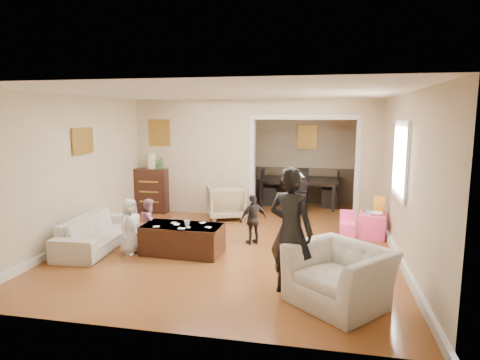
% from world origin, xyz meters
% --- Properties ---
extents(floor, '(7.00, 7.00, 0.00)m').
position_xyz_m(floor, '(0.00, 0.00, 0.00)').
color(floor, '#AB622C').
rests_on(floor, ground).
extents(partition_left, '(2.75, 0.18, 2.60)m').
position_xyz_m(partition_left, '(-1.38, 1.80, 1.30)').
color(partition_left, beige).
rests_on(partition_left, ground).
extents(partition_right, '(0.55, 0.18, 2.60)m').
position_xyz_m(partition_right, '(2.48, 1.80, 1.30)').
color(partition_right, beige).
rests_on(partition_right, ground).
extents(partition_header, '(2.22, 0.18, 0.35)m').
position_xyz_m(partition_header, '(1.10, 1.80, 2.42)').
color(partition_header, beige).
rests_on(partition_header, partition_right).
extents(window_pane, '(0.03, 0.95, 1.10)m').
position_xyz_m(window_pane, '(2.73, -0.40, 1.55)').
color(window_pane, white).
rests_on(window_pane, ground).
extents(framed_art_partition, '(0.45, 0.03, 0.55)m').
position_xyz_m(framed_art_partition, '(-2.20, 1.70, 1.85)').
color(framed_art_partition, brown).
rests_on(framed_art_partition, partition_left).
extents(framed_art_sofa_wall, '(0.03, 0.55, 0.40)m').
position_xyz_m(framed_art_sofa_wall, '(-2.71, -0.60, 1.80)').
color(framed_art_sofa_wall, brown).
extents(framed_art_alcove, '(0.45, 0.03, 0.55)m').
position_xyz_m(framed_art_alcove, '(1.10, 3.44, 1.70)').
color(framed_art_alcove, brown).
extents(sofa, '(0.84, 1.92, 0.55)m').
position_xyz_m(sofa, '(-2.23, -1.05, 0.27)').
color(sofa, beige).
rests_on(sofa, ground).
extents(armchair_back, '(1.03, 1.04, 0.73)m').
position_xyz_m(armchair_back, '(-0.56, 1.38, 0.37)').
color(armchair_back, tan).
rests_on(armchair_back, ground).
extents(armchair_front, '(1.44, 1.42, 0.70)m').
position_xyz_m(armchair_front, '(1.75, -2.46, 0.35)').
color(armchair_front, beige).
rests_on(armchair_front, ground).
extents(dresser, '(0.75, 0.42, 1.03)m').
position_xyz_m(dresser, '(-2.38, 1.62, 0.51)').
color(dresser, '#361710').
rests_on(dresser, ground).
extents(table_lamp, '(0.22, 0.22, 0.36)m').
position_xyz_m(table_lamp, '(-2.38, 1.62, 1.21)').
color(table_lamp, '#EBE6C0').
rests_on(table_lamp, dresser).
extents(potted_plant, '(0.25, 0.22, 0.28)m').
position_xyz_m(potted_plant, '(-2.18, 1.62, 1.17)').
color(potted_plant, '#468038').
rests_on(potted_plant, dresser).
extents(coffee_table, '(1.31, 0.70, 0.48)m').
position_xyz_m(coffee_table, '(-0.70, -1.08, 0.24)').
color(coffee_table, '#381E12').
rests_on(coffee_table, ground).
extents(coffee_cup, '(0.11, 0.11, 0.10)m').
position_xyz_m(coffee_cup, '(-0.60, -1.13, 0.53)').
color(coffee_cup, beige).
rests_on(coffee_cup, coffee_table).
extents(play_table, '(0.54, 0.54, 0.46)m').
position_xyz_m(play_table, '(2.45, 0.48, 0.23)').
color(play_table, '#F84181').
rests_on(play_table, ground).
extents(cereal_box, '(0.21, 0.10, 0.30)m').
position_xyz_m(cereal_box, '(2.57, 0.58, 0.61)').
color(cereal_box, yellow).
rests_on(cereal_box, play_table).
extents(cyan_cup, '(0.08, 0.08, 0.08)m').
position_xyz_m(cyan_cup, '(2.35, 0.43, 0.50)').
color(cyan_cup, '#28ABC9').
rests_on(cyan_cup, play_table).
extents(toy_block, '(0.09, 0.07, 0.05)m').
position_xyz_m(toy_block, '(2.33, 0.60, 0.48)').
color(toy_block, red).
rests_on(toy_block, play_table).
extents(play_bowl, '(0.25, 0.25, 0.05)m').
position_xyz_m(play_bowl, '(2.50, 0.36, 0.48)').
color(play_bowl, white).
rests_on(play_bowl, play_table).
extents(dining_table, '(2.06, 1.30, 0.69)m').
position_xyz_m(dining_table, '(0.96, 2.95, 0.34)').
color(dining_table, black).
rests_on(dining_table, ground).
extents(adult_person, '(0.70, 0.60, 1.63)m').
position_xyz_m(adult_person, '(1.15, -2.26, 0.82)').
color(adult_person, black).
rests_on(adult_person, ground).
extents(child_kneel_a, '(0.38, 0.50, 0.91)m').
position_xyz_m(child_kneel_a, '(-1.55, -1.23, 0.46)').
color(child_kneel_a, silver).
rests_on(child_kneel_a, ground).
extents(child_kneel_b, '(0.42, 0.48, 0.83)m').
position_xyz_m(child_kneel_b, '(-1.40, -0.78, 0.42)').
color(child_kneel_b, pink).
rests_on(child_kneel_b, ground).
extents(child_toddler, '(0.54, 0.48, 0.88)m').
position_xyz_m(child_toddler, '(0.35, -0.33, 0.44)').
color(child_toddler, black).
rests_on(child_toddler, ground).
extents(craft_papers, '(0.95, 0.52, 0.00)m').
position_xyz_m(craft_papers, '(-0.67, -1.11, 0.48)').
color(craft_papers, white).
rests_on(craft_papers, coffee_table).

